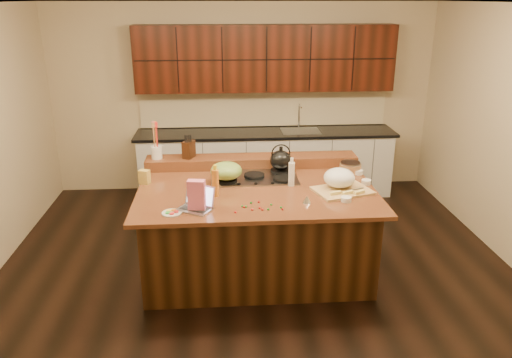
{
  "coord_description": "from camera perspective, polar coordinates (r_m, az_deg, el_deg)",
  "views": [
    {
      "loc": [
        -0.35,
        -4.72,
        2.75
      ],
      "look_at": [
        0.0,
        0.05,
        1.0
      ],
      "focal_mm": 35.0,
      "sensor_mm": 36.0,
      "label": 1
    }
  ],
  "objects": [
    {
      "name": "green_bowl",
      "position": [
        5.18,
        -3.41,
        0.95
      ],
      "size": [
        0.42,
        0.42,
        0.18
      ],
      "primitive_type": "ellipsoid",
      "rotation": [
        0.0,
        0.0,
        0.35
      ],
      "color": "olive",
      "rests_on": "cooktop"
    },
    {
      "name": "gumdrop_7",
      "position": [
        4.62,
        -1.59,
        -3.12
      ],
      "size": [
        0.02,
        0.02,
        0.02
      ],
      "primitive_type": "ellipsoid",
      "color": "#198C26",
      "rests_on": "island"
    },
    {
      "name": "vinegar_bottle",
      "position": [
        5.11,
        4.08,
        0.56
      ],
      "size": [
        0.07,
        0.07,
        0.25
      ],
      "primitive_type": "cylinder",
      "rotation": [
        0.0,
        0.0,
        -0.04
      ],
      "color": "silver",
      "rests_on": "island"
    },
    {
      "name": "knife_block",
      "position": [
        5.67,
        -7.69,
        3.37
      ],
      "size": [
        0.15,
        0.18,
        0.19
      ],
      "primitive_type": "cube",
      "rotation": [
        0.0,
        0.0,
        -0.42
      ],
      "color": "black",
      "rests_on": "back_ledge"
    },
    {
      "name": "laptop",
      "position": [
        4.61,
        -6.75,
        -2.71
      ],
      "size": [
        0.38,
        0.35,
        0.21
      ],
      "rotation": [
        0.0,
        0.0,
        -0.52
      ],
      "color": "#B7B7BC",
      "rests_on": "island"
    },
    {
      "name": "room",
      "position": [
        4.94,
        0.04,
        3.62
      ],
      "size": [
        5.52,
        5.02,
        2.72
      ],
      "color": "black",
      "rests_on": "ground"
    },
    {
      "name": "gumdrop_6",
      "position": [
        4.5,
        -2.37,
        -3.8
      ],
      "size": [
        0.02,
        0.02,
        0.02
      ],
      "primitive_type": "ellipsoid",
      "color": "red",
      "rests_on": "island"
    },
    {
      "name": "ramekin_a",
      "position": [
        4.82,
        10.26,
        -2.29
      ],
      "size": [
        0.1,
        0.1,
        0.04
      ],
      "primitive_type": "cylinder",
      "rotation": [
        0.0,
        0.0,
        0.01
      ],
      "color": "white",
      "rests_on": "island"
    },
    {
      "name": "back_ledge",
      "position": [
        5.72,
        -0.48,
        2.05
      ],
      "size": [
        2.4,
        0.3,
        0.12
      ],
      "primitive_type": "cube",
      "color": "black",
      "rests_on": "island"
    },
    {
      "name": "candy_plate",
      "position": [
        4.55,
        -9.6,
        -3.84
      ],
      "size": [
        0.23,
        0.23,
        0.01
      ],
      "primitive_type": "cylinder",
      "rotation": [
        0.0,
        0.0,
        -0.35
      ],
      "color": "white",
      "rests_on": "island"
    },
    {
      "name": "gumdrop_11",
      "position": [
        4.69,
        -0.58,
        -2.73
      ],
      "size": [
        0.02,
        0.02,
        0.02
      ],
      "primitive_type": "ellipsoid",
      "color": "#198C26",
      "rests_on": "island"
    },
    {
      "name": "gumdrop_3",
      "position": [
        4.55,
        1.4,
        -3.48
      ],
      "size": [
        0.02,
        0.02,
        0.02
      ],
      "primitive_type": "ellipsoid",
      "color": "#198C26",
      "rests_on": "island"
    },
    {
      "name": "ramekin_b",
      "position": [
        5.31,
        12.49,
        -0.32
      ],
      "size": [
        0.13,
        0.13,
        0.04
      ],
      "primitive_type": "cylinder",
      "rotation": [
        0.0,
        0.0,
        -0.36
      ],
      "color": "white",
      "rests_on": "island"
    },
    {
      "name": "strainer_bowl",
      "position": [
        5.64,
        10.72,
        1.27
      ],
      "size": [
        0.32,
        0.32,
        0.09
      ],
      "primitive_type": "cylinder",
      "rotation": [
        0.0,
        0.0,
        -0.43
      ],
      "color": "#996B3F",
      "rests_on": "island"
    },
    {
      "name": "utensil_crock",
      "position": [
        5.71,
        -11.28,
        3.0
      ],
      "size": [
        0.16,
        0.16,
        0.14
      ],
      "primitive_type": "cylinder",
      "rotation": [
        0.0,
        0.0,
        0.4
      ],
      "color": "white",
      "rests_on": "back_ledge"
    },
    {
      "name": "wooden_tray",
      "position": [
        5.07,
        9.58,
        -0.19
      ],
      "size": [
        0.63,
        0.53,
        0.22
      ],
      "rotation": [
        0.0,
        0.0,
        0.3
      ],
      "color": "tan",
      "rests_on": "island"
    },
    {
      "name": "gumdrop_12",
      "position": [
        4.56,
        3.04,
        -3.47
      ],
      "size": [
        0.02,
        0.02,
        0.02
      ],
      "primitive_type": "ellipsoid",
      "color": "red",
      "rests_on": "island"
    },
    {
      "name": "ramekin_c",
      "position": [
        5.58,
        11.63,
        0.77
      ],
      "size": [
        0.13,
        0.13,
        0.04
      ],
      "primitive_type": "cylinder",
      "rotation": [
        0.0,
        0.0,
        -0.31
      ],
      "color": "white",
      "rests_on": "island"
    },
    {
      "name": "gumdrop_9",
      "position": [
        4.61,
        -1.19,
        -3.17
      ],
      "size": [
        0.02,
        0.02,
        0.02
      ],
      "primitive_type": "ellipsoid",
      "color": "#198C26",
      "rests_on": "island"
    },
    {
      "name": "back_counter",
      "position": [
        7.2,
        1.11,
        5.88
      ],
      "size": [
        3.7,
        0.66,
        2.4
      ],
      "color": "silver",
      "rests_on": "ground"
    },
    {
      "name": "island",
      "position": [
        5.26,
        0.04,
        -5.68
      ],
      "size": [
        2.4,
        1.6,
        0.92
      ],
      "color": "black",
      "rests_on": "ground"
    },
    {
      "name": "gumdrop_4",
      "position": [
        4.55,
        -0.44,
        -3.52
      ],
      "size": [
        0.02,
        0.02,
        0.02
      ],
      "primitive_type": "ellipsoid",
      "color": "red",
      "rests_on": "island"
    },
    {
      "name": "gumdrop_8",
      "position": [
        4.55,
        0.73,
        -3.52
      ],
      "size": [
        0.02,
        0.02,
        0.02
      ],
      "primitive_type": "ellipsoid",
      "color": "red",
      "rests_on": "island"
    },
    {
      "name": "oil_bottle",
      "position": [
        4.84,
        -4.66,
        -0.47
      ],
      "size": [
        0.08,
        0.08,
        0.27
      ],
      "primitive_type": "cylinder",
      "rotation": [
        0.0,
        0.0,
        0.14
      ],
      "color": "orange",
      "rests_on": "island"
    },
    {
      "name": "package_box",
      "position": [
        5.3,
        -12.63,
        0.23
      ],
      "size": [
        0.13,
        0.11,
        0.15
      ],
      "primitive_type": "cube",
      "rotation": [
        0.0,
        0.0,
        -0.38
      ],
      "color": "gold",
      "rests_on": "island"
    },
    {
      "name": "gumdrop_10",
      "position": [
        4.71,
        0.31,
        -2.64
      ],
      "size": [
        0.02,
        0.02,
        0.02
      ],
      "primitive_type": "ellipsoid",
      "color": "red",
      "rests_on": "island"
    },
    {
      "name": "kettle",
      "position": [
        5.46,
        2.85,
        2.16
      ],
      "size": [
        0.29,
        0.29,
        0.22
      ],
      "primitive_type": "ellipsoid",
      "rotation": [
        0.0,
        0.0,
        -0.26
      ],
      "color": "black",
      "rests_on": "cooktop"
    },
    {
      "name": "gumdrop_0",
      "position": [
        4.58,
        0.43,
        -3.32
      ],
      "size": [
        0.02,
        0.02,
        0.02
      ],
      "primitive_type": "ellipsoid",
      "color": "red",
      "rests_on": "island"
    },
    {
      "name": "cooktop",
      "position": [
        5.35,
        -0.2,
        0.27
      ],
      "size": [
        0.92,
        0.52,
        0.05
      ],
      "color": "gray",
      "rests_on": "island"
    },
    {
      "name": "pink_bag",
      "position": [
        4.53,
        -6.81,
        -1.9
      ],
      "size": [
        0.17,
        0.11,
        0.29
      ],
      "primitive_type": "cube",
      "rotation": [
        0.0,
        0.0,
        -0.16
      ],
      "color": "pink",
      "rests_on": "island"
    },
    {
      "name": "gumdrop_2",
      "position": [
        4.61,
        -1.38,
        -3.21
      ],
      "size": [
        0.02,
        0.02,
        0.02
      ],
      "primitive_type": "ellipsoid",
      "color": "red",
      "rests_on": "island"
    },
    {
      "name": "gumdrop_1",
      "position": [
        4.66,
        1.74,
        -2.93
      ],
      "size": [
        0.02,
        0.02,
        0.02
      ],
      "primitive_type": "ellipsoid",
      "color": "#198C26",
      "rests_on": "island"
    },
    {
      "name": "kitchen_timer",
      "position": [
        4.73,
        5.84,
        -2.33
      ],
      "size": [
        0.1,
        0.1,
        0.07
      ],
      "primitive_type": "cone",
      "rotation": [
        0.0,
        0.0,
        0.3
      ],
      "color": "silver",
      "rests_on": "island"
    },
    {
      "name": "gumdrop_5",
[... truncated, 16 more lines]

